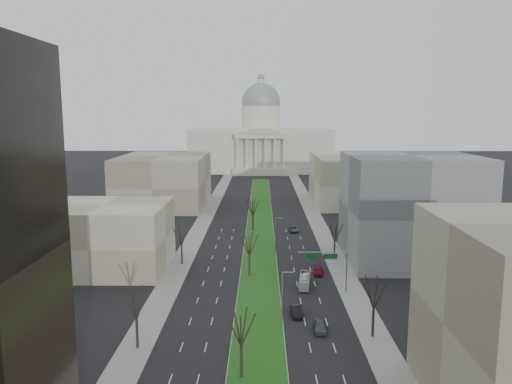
# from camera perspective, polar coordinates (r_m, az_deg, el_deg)

# --- Properties ---
(ground) EXTENTS (600.00, 600.00, 0.00)m
(ground) POSITION_cam_1_polar(r_m,az_deg,el_deg) (142.62, 0.44, -4.45)
(ground) COLOR black
(ground) RESTS_ON ground
(median) EXTENTS (8.00, 222.03, 0.20)m
(median) POSITION_cam_1_polar(r_m,az_deg,el_deg) (141.61, 0.44, -4.50)
(median) COLOR #999993
(median) RESTS_ON ground
(sidewalk_left) EXTENTS (5.00, 330.00, 0.15)m
(sidewalk_left) POSITION_cam_1_polar(r_m,az_deg,el_deg) (119.80, -8.07, -7.14)
(sidewalk_left) COLOR gray
(sidewalk_left) RESTS_ON ground
(sidewalk_right) EXTENTS (5.00, 330.00, 0.15)m
(sidewalk_right) POSITION_cam_1_polar(r_m,az_deg,el_deg) (119.65, 8.87, -7.18)
(sidewalk_right) COLOR gray
(sidewalk_right) RESTS_ON ground
(capitol) EXTENTS (80.00, 46.00, 55.00)m
(capitol) POSITION_cam_1_polar(r_m,az_deg,el_deg) (288.76, 0.57, 5.69)
(capitol) COLOR beige
(capitol) RESTS_ON ground
(building_beige_left) EXTENTS (26.00, 22.00, 14.00)m
(building_beige_left) POSITION_cam_1_polar(r_m,az_deg,el_deg) (112.09, -16.81, -4.92)
(building_beige_left) COLOR tan
(building_beige_left) RESTS_ON ground
(building_grey_right) EXTENTS (28.00, 26.00, 24.00)m
(building_grey_right) POSITION_cam_1_polar(r_m,az_deg,el_deg) (117.57, 17.21, -1.80)
(building_grey_right) COLOR slate
(building_grey_right) RESTS_ON ground
(building_far_left) EXTENTS (30.00, 40.00, 18.00)m
(building_far_left) POSITION_cam_1_polar(r_m,az_deg,el_deg) (183.78, -10.48, 1.31)
(building_far_left) COLOR gray
(building_far_left) RESTS_ON ground
(building_far_right) EXTENTS (30.00, 40.00, 18.00)m
(building_far_right) POSITION_cam_1_polar(r_m,az_deg,el_deg) (188.45, 11.21, 1.48)
(building_far_right) COLOR tan
(building_far_right) RESTS_ON ground
(tree_left_mid) EXTENTS (5.40, 5.40, 9.72)m
(tree_left_mid) POSITION_cam_1_polar(r_m,az_deg,el_deg) (73.84, -13.57, -12.10)
(tree_left_mid) COLOR black
(tree_left_mid) RESTS_ON ground
(tree_left_far) EXTENTS (5.28, 5.28, 9.50)m
(tree_left_far) POSITION_cam_1_polar(r_m,az_deg,el_deg) (111.33, -8.54, -4.80)
(tree_left_far) COLOR black
(tree_left_far) RESTS_ON ground
(tree_right_mid) EXTENTS (5.52, 5.52, 9.94)m
(tree_right_mid) POSITION_cam_1_polar(r_m,az_deg,el_deg) (77.19, 13.36, -11.02)
(tree_right_mid) COLOR black
(tree_right_mid) RESTS_ON ground
(tree_right_far) EXTENTS (5.04, 5.04, 9.07)m
(tree_right_far) POSITION_cam_1_polar(r_m,az_deg,el_deg) (115.08, 9.01, -4.52)
(tree_right_far) COLOR black
(tree_right_far) RESTS_ON ground
(tree_median_a) EXTENTS (5.40, 5.40, 9.72)m
(tree_median_a) POSITION_cam_1_polar(r_m,az_deg,el_deg) (64.36, -1.69, -15.10)
(tree_median_a) COLOR black
(tree_median_a) RESTS_ON ground
(tree_median_b) EXTENTS (5.40, 5.40, 9.72)m
(tree_median_b) POSITION_cam_1_polar(r_m,az_deg,el_deg) (102.16, -0.77, -5.87)
(tree_median_b) COLOR black
(tree_median_b) RESTS_ON ground
(tree_median_c) EXTENTS (5.40, 5.40, 9.72)m
(tree_median_c) POSITION_cam_1_polar(r_m,az_deg,el_deg) (141.17, -0.36, -1.68)
(tree_median_c) COLOR black
(tree_median_c) RESTS_ON ground
(streetlamp_median_b) EXTENTS (1.90, 0.20, 9.16)m
(streetlamp_median_b) POSITION_cam_1_polar(r_m,az_deg,el_deg) (79.07, 3.04, -12.10)
(streetlamp_median_b) COLOR gray
(streetlamp_median_b) RESTS_ON ground
(streetlamp_median_c) EXTENTS (1.90, 0.20, 9.16)m
(streetlamp_median_c) POSITION_cam_1_polar(r_m,az_deg,el_deg) (117.24, 2.24, -5.02)
(streetlamp_median_c) COLOR gray
(streetlamp_median_c) RESTS_ON ground
(mast_arm_signs) EXTENTS (9.12, 0.24, 8.09)m
(mast_arm_signs) POSITION_cam_1_polar(r_m,az_deg,el_deg) (93.68, 8.68, -7.94)
(mast_arm_signs) COLOR gray
(mast_arm_signs) RESTS_ON ground
(car_grey_near) EXTENTS (2.16, 4.78, 1.59)m
(car_grey_near) POSITION_cam_1_polar(r_m,az_deg,el_deg) (80.21, 7.33, -14.95)
(car_grey_near) COLOR #484A4F
(car_grey_near) RESTS_ON ground
(car_black) EXTENTS (1.95, 4.89, 1.58)m
(car_black) POSITION_cam_1_polar(r_m,az_deg,el_deg) (85.34, 4.62, -13.38)
(car_black) COLOR black
(car_black) RESTS_ON ground
(car_red) EXTENTS (2.60, 5.00, 1.39)m
(car_red) POSITION_cam_1_polar(r_m,az_deg,el_deg) (105.96, 7.11, -8.95)
(car_red) COLOR maroon
(car_red) RESTS_ON ground
(car_grey_far) EXTENTS (2.89, 5.41, 1.45)m
(car_grey_far) POSITION_cam_1_polar(r_m,az_deg,el_deg) (141.82, 4.30, -4.25)
(car_grey_far) COLOR #4D5155
(car_grey_far) RESTS_ON ground
(box_van) EXTENTS (2.87, 8.22, 2.24)m
(box_van) POSITION_cam_1_polar(r_m,az_deg,el_deg) (98.62, 5.57, -10.04)
(box_van) COLOR white
(box_van) RESTS_ON ground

